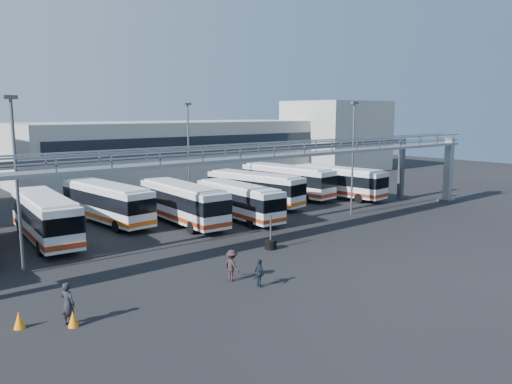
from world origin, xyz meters
TOP-DOWN VIEW (x-y plane):
  - ground at (0.00, 0.00)m, footprint 140.00×140.00m
  - gantry at (0.00, 5.87)m, footprint 51.40×5.15m
  - warehouse at (12.00, 38.00)m, footprint 42.00×14.00m
  - building_right at (38.00, 32.00)m, footprint 14.00×12.00m
  - light_pole_left at (-16.00, 8.00)m, footprint 0.70×0.35m
  - light_pole_mid at (12.00, 7.00)m, footprint 0.70×0.35m
  - light_pole_back at (4.00, 22.00)m, footprint 0.70×0.35m
  - bus_2 at (-12.70, 14.65)m, footprint 3.53×11.40m
  - bus_3 at (-6.81, 17.59)m, footprint 3.56×11.30m
  - bus_4 at (-2.00, 13.40)m, footprint 3.14×11.23m
  - bus_5 at (2.65, 11.78)m, footprint 2.94×10.41m
  - bus_6 at (7.85, 15.93)m, footprint 4.37×11.14m
  - bus_7 at (13.70, 17.49)m, footprint 3.73×11.70m
  - bus_8 at (17.83, 13.85)m, footprint 3.75×11.27m
  - pedestrian_a at (-16.44, -0.83)m, footprint 0.73×0.85m
  - pedestrian_c at (-7.38, -0.70)m, footprint 0.66×1.14m
  - pedestrian_d at (-6.82, -2.42)m, footprint 0.54×0.95m
  - cone_left at (-18.22, 0.21)m, footprint 0.60×0.60m
  - cone_right at (-16.35, -1.12)m, footprint 0.60×0.60m
  - tire_stack at (-1.43, 2.85)m, footprint 0.82×0.82m

SIDE VIEW (x-z plane):
  - ground at x=0.00m, z-range 0.00..0.00m
  - cone_right at x=-16.35m, z-range 0.00..0.73m
  - cone_left at x=-18.22m, z-range 0.00..0.76m
  - tire_stack at x=-1.43m, z-range -0.78..1.57m
  - pedestrian_d at x=-6.82m, z-range 0.00..1.53m
  - pedestrian_c at x=-7.38m, z-range 0.00..1.77m
  - pedestrian_a at x=-16.44m, z-range 0.00..1.97m
  - bus_5 at x=2.65m, z-range 0.17..3.29m
  - bus_6 at x=7.85m, z-range 0.18..3.48m
  - bus_8 at x=17.83m, z-range 0.18..3.54m
  - bus_3 at x=-6.81m, z-range 0.18..3.56m
  - bus_4 at x=-2.00m, z-range 0.18..3.56m
  - bus_2 at x=-12.70m, z-range 0.18..3.59m
  - bus_7 at x=13.70m, z-range 0.19..3.68m
  - warehouse at x=12.00m, z-range 0.00..8.00m
  - building_right at x=38.00m, z-range 0.00..11.00m
  - gantry at x=0.00m, z-range 1.96..9.06m
  - light_pole_left at x=-16.00m, z-range 0.62..10.83m
  - light_pole_mid at x=12.00m, z-range 0.62..10.83m
  - light_pole_back at x=4.00m, z-range 0.62..10.83m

